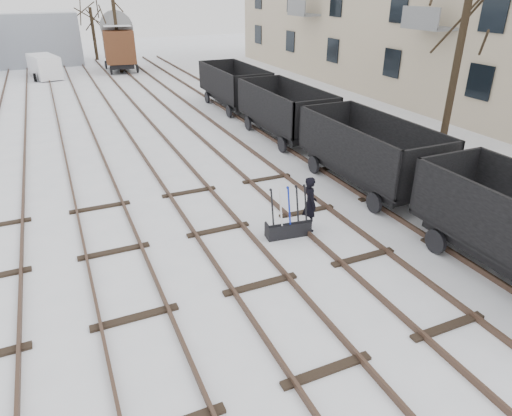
{
  "coord_description": "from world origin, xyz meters",
  "views": [
    {
      "loc": [
        -3.8,
        -8.25,
        6.52
      ],
      "look_at": [
        0.64,
        1.7,
        1.2
      ],
      "focal_mm": 32.0,
      "sensor_mm": 36.0,
      "label": 1
    }
  ],
  "objects_px": {
    "ground_frame": "(288,227)",
    "panel_van": "(44,66)",
    "box_van_wagon": "(118,44)",
    "worker": "(310,204)"
  },
  "relations": [
    {
      "from": "ground_frame",
      "to": "panel_van",
      "type": "bearing_deg",
      "value": 107.06
    },
    {
      "from": "box_van_wagon",
      "to": "ground_frame",
      "type": "bearing_deg",
      "value": -85.15
    },
    {
      "from": "worker",
      "to": "box_van_wagon",
      "type": "xyz_separation_m",
      "value": [
        -0.42,
        30.92,
        1.32
      ]
    },
    {
      "from": "box_van_wagon",
      "to": "panel_van",
      "type": "height_order",
      "value": "box_van_wagon"
    },
    {
      "from": "panel_van",
      "to": "worker",
      "type": "bearing_deg",
      "value": -90.12
    },
    {
      "from": "worker",
      "to": "ground_frame",
      "type": "bearing_deg",
      "value": 107.76
    },
    {
      "from": "ground_frame",
      "to": "panel_van",
      "type": "xyz_separation_m",
      "value": [
        -5.62,
        29.88,
        0.61
      ]
    },
    {
      "from": "panel_van",
      "to": "ground_frame",
      "type": "bearing_deg",
      "value": -91.54
    },
    {
      "from": "ground_frame",
      "to": "box_van_wagon",
      "type": "height_order",
      "value": "box_van_wagon"
    },
    {
      "from": "worker",
      "to": "panel_van",
      "type": "xyz_separation_m",
      "value": [
        -6.37,
        29.78,
        0.07
      ]
    }
  ]
}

